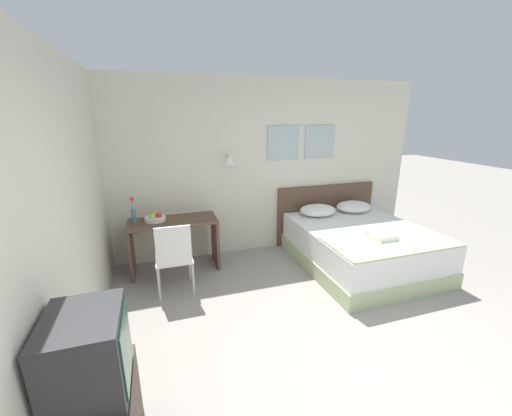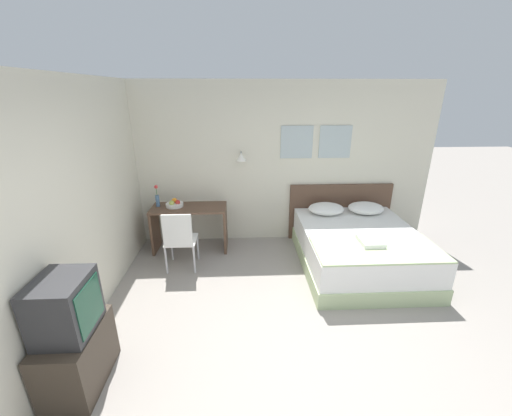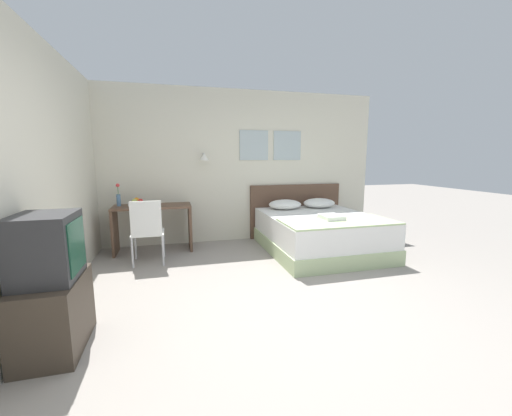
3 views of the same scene
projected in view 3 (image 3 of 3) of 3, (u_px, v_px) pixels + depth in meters
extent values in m
plane|color=gray|center=(293.00, 312.00, 3.06)|extent=(24.00, 24.00, 0.00)
cube|color=beige|center=(234.00, 167.00, 5.57)|extent=(5.31, 0.06, 2.65)
cube|color=#A8B7BC|center=(254.00, 145.00, 5.56)|extent=(0.52, 0.02, 0.52)
cube|color=#A8B7BC|center=(287.00, 146.00, 5.72)|extent=(0.52, 0.02, 0.52)
cylinder|color=#B2B2B7|center=(203.00, 154.00, 5.29)|extent=(0.02, 0.16, 0.02)
cone|color=white|center=(204.00, 157.00, 5.21)|extent=(0.17, 0.17, 0.12)
cube|color=#B2C693|center=(319.00, 244.00, 5.04)|extent=(1.65, 1.97, 0.22)
cube|color=white|center=(320.00, 226.00, 5.00)|extent=(1.62, 1.93, 0.36)
cube|color=brown|center=(295.00, 210.00, 5.95)|extent=(1.77, 0.06, 0.99)
ellipsoid|color=white|center=(285.00, 204.00, 5.53)|extent=(0.58, 0.46, 0.17)
ellipsoid|color=white|center=(319.00, 203.00, 5.71)|extent=(0.58, 0.46, 0.17)
cube|color=#B2C693|center=(338.00, 222.00, 4.42)|extent=(1.60, 0.79, 0.02)
cube|color=white|center=(331.00, 217.00, 4.54)|extent=(0.28, 0.34, 0.06)
cube|color=brown|center=(152.00, 206.00, 4.94)|extent=(1.19, 0.52, 0.03)
cube|color=brown|center=(115.00, 232.00, 4.85)|extent=(0.04, 0.48, 0.71)
cube|color=brown|center=(190.00, 227.00, 5.15)|extent=(0.04, 0.48, 0.71)
cube|color=white|center=(148.00, 233.00, 4.44)|extent=(0.44, 0.44, 0.02)
cube|color=white|center=(146.00, 218.00, 4.21)|extent=(0.40, 0.03, 0.47)
cylinder|color=#B7B7BC|center=(136.00, 245.00, 4.62)|extent=(0.03, 0.03, 0.42)
cylinder|color=#B7B7BC|center=(164.00, 243.00, 4.72)|extent=(0.03, 0.03, 0.42)
cylinder|color=#B7B7BC|center=(132.00, 253.00, 4.24)|extent=(0.03, 0.03, 0.42)
cylinder|color=#B7B7BC|center=(163.00, 251.00, 4.34)|extent=(0.03, 0.03, 0.42)
cylinder|color=silver|center=(137.00, 204.00, 4.90)|extent=(0.27, 0.27, 0.05)
sphere|color=red|center=(141.00, 201.00, 4.90)|extent=(0.08, 0.08, 0.08)
sphere|color=orange|center=(137.00, 200.00, 4.95)|extent=(0.09, 0.09, 0.09)
sphere|color=#B2C156|center=(134.00, 201.00, 4.85)|extent=(0.08, 0.08, 0.08)
cylinder|color=#4C7099|center=(119.00, 200.00, 4.85)|extent=(0.06, 0.06, 0.18)
cylinder|color=#3D7538|center=(118.00, 190.00, 4.82)|extent=(0.01, 0.01, 0.14)
sphere|color=#DB3838|center=(118.00, 185.00, 4.81)|extent=(0.06, 0.06, 0.06)
cube|color=#3D3328|center=(54.00, 315.00, 2.44)|extent=(0.42, 0.70, 0.57)
cube|color=#2D2D30|center=(46.00, 247.00, 2.35)|extent=(0.40, 0.50, 0.51)
cube|color=#194733|center=(77.00, 245.00, 2.40)|extent=(0.01, 0.40, 0.40)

